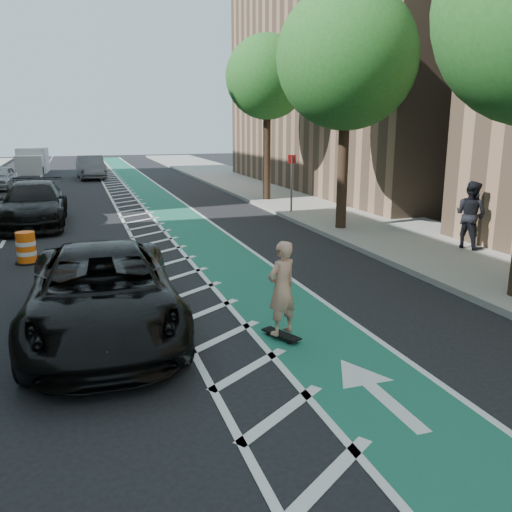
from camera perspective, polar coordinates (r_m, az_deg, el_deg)
name	(u,v)px	position (r m, az deg, el deg)	size (l,w,h in m)	color
ground	(141,347)	(9.56, -12.05, -9.37)	(120.00, 120.00, 0.00)	black
bike_lane	(193,230)	(19.51, -6.68, 2.73)	(2.00, 90.00, 0.01)	#1B6058
buffer_strip	(150,233)	(19.27, -11.05, 2.43)	(1.40, 90.00, 0.01)	silver
sidewalk_right	(355,218)	(21.73, 10.36, 3.91)	(5.00, 90.00, 0.15)	gray
curb_right	(297,222)	(20.68, 4.38, 3.62)	(0.12, 90.00, 0.16)	gray
building_right_far	(403,19)	(34.61, 15.18, 22.95)	(14.00, 22.00, 19.00)	#84664C
tree_r_c	(348,59)	(19.02, 9.69, 19.81)	(4.20, 4.20, 7.90)	#382619
tree_r_d	(267,78)	(26.35, 1.13, 18.25)	(4.20, 4.20, 7.90)	#382619
sign_post	(292,182)	(22.54, 3.77, 7.73)	(0.35, 0.08, 2.47)	#4C4C4C
skateboard	(281,334)	(9.66, 2.67, -8.24)	(0.53, 0.81, 0.11)	black
skateboarder	(282,288)	(9.38, 2.73, -3.40)	(0.61, 0.40, 1.67)	tan
suv_near	(103,293)	(10.03, -15.82, -3.74)	(2.59, 5.61, 1.56)	black
suv_far	(34,204)	(21.80, -22.35, 5.07)	(2.25, 5.53, 1.61)	black
car_silver	(0,178)	(34.94, -25.37, 7.47)	(1.59, 3.96, 1.35)	#9E9FA3
car_grey	(91,167)	(39.55, -17.01, 8.93)	(1.66, 4.77, 1.57)	#5A5A5F
pedestrian	(470,215)	(16.96, 21.65, 4.05)	(0.95, 0.74, 1.96)	black
box_truck	(32,162)	(45.76, -22.49, 9.17)	(2.24, 4.63, 1.89)	silver
barrel_a	(26,249)	(15.96, -23.03, 0.73)	(0.63, 0.63, 0.87)	#FF600D
barrel_b	(51,216)	(21.24, -20.77, 3.95)	(0.65, 0.65, 0.88)	#FF510D
barrel_c	(37,206)	(23.55, -22.06, 4.87)	(0.74, 0.74, 1.01)	#DE480B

